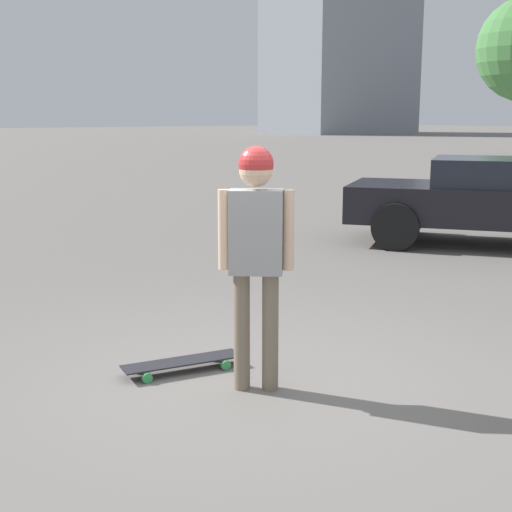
# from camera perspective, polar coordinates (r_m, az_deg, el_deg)

# --- Properties ---
(ground_plane) EXTENTS (220.00, 220.00, 0.00)m
(ground_plane) POSITION_cam_1_polar(r_m,az_deg,el_deg) (5.39, 0.00, -10.56)
(ground_plane) COLOR slate
(person) EXTENTS (0.44, 0.40, 1.79)m
(person) POSITION_cam_1_polar(r_m,az_deg,el_deg) (5.08, 0.00, 1.40)
(person) COLOR #7A6B56
(person) RESTS_ON ground_plane
(skateboard) EXTENTS (0.98, 0.40, 0.09)m
(skateboard) POSITION_cam_1_polar(r_m,az_deg,el_deg) (5.74, -5.93, -8.47)
(skateboard) COLOR #232328
(skateboard) RESTS_ON ground_plane
(car_parked_near) EXTENTS (3.93, 4.46, 1.35)m
(car_parked_near) POSITION_cam_1_polar(r_m,az_deg,el_deg) (11.61, 18.27, 4.38)
(car_parked_near) COLOR black
(car_parked_near) RESTS_ON ground_plane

